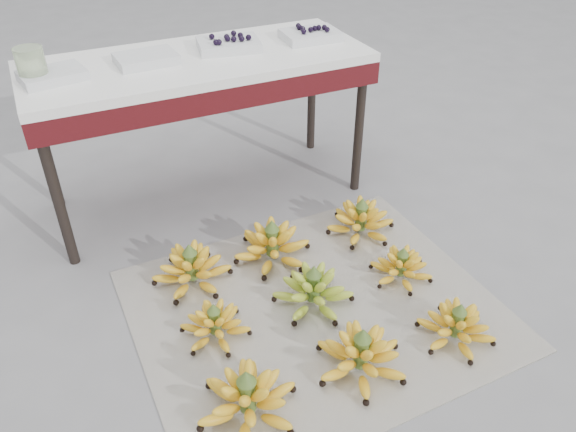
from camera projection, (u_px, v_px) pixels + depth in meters
name	position (u px, v px, depth m)	size (l,w,h in m)	color
ground	(307.00, 315.00, 2.00)	(60.00, 60.00, 0.00)	slate
newspaper_mat	(316.00, 309.00, 2.02)	(1.25, 1.05, 0.01)	white
bunch_front_left	(248.00, 399.00, 1.62)	(0.32, 0.32, 0.18)	yellow
bunch_front_center	(361.00, 356.00, 1.76)	(0.30, 0.30, 0.18)	yellow
bunch_front_right	(456.00, 326.00, 1.87)	(0.26, 0.26, 0.16)	yellow
bunch_mid_left	(215.00, 325.00, 1.88)	(0.28, 0.28, 0.14)	yellow
bunch_mid_center	(313.00, 291.00, 2.01)	(0.32, 0.32, 0.18)	olive
bunch_mid_right	(401.00, 267.00, 2.13)	(0.26, 0.26, 0.14)	yellow
bunch_back_left	(192.00, 269.00, 2.10)	(0.35, 0.35, 0.18)	yellow
bunch_back_center	(272.00, 245.00, 2.21)	(0.38, 0.38, 0.19)	yellow
bunch_back_right	(361.00, 221.00, 2.36)	(0.36, 0.36, 0.17)	yellow
vendor_table	(199.00, 75.00, 2.30)	(1.39, 0.55, 0.67)	black
tray_far_left	(52.00, 75.00, 2.04)	(0.25, 0.20, 0.04)	silver
tray_left	(146.00, 59.00, 2.19)	(0.24, 0.18, 0.04)	silver
tray_right	(229.00, 44.00, 2.32)	(0.28, 0.22, 0.06)	silver
tray_far_right	(310.00, 35.00, 2.42)	(0.25, 0.19, 0.06)	silver
glass_jar	(32.00, 65.00, 2.00)	(0.10, 0.10, 0.13)	beige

